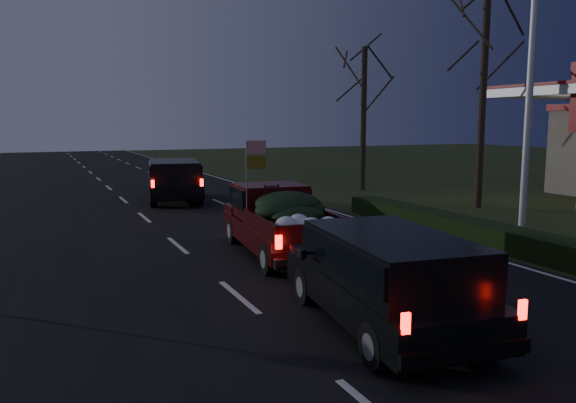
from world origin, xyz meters
name	(u,v)px	position (x,y,z in m)	size (l,w,h in m)	color
ground	(239,297)	(0.00, 0.00, 0.00)	(120.00, 120.00, 0.00)	black
road_asphalt	(239,297)	(0.00, 0.00, 0.01)	(14.00, 120.00, 0.02)	black
hedge_row	(453,226)	(7.80, 3.00, 0.30)	(1.00, 10.00, 0.60)	black
light_pole	(532,46)	(9.50, 2.00, 5.48)	(0.50, 0.90, 9.16)	silver
bare_tree_mid	(485,43)	(12.50, 7.00, 6.35)	(3.60, 3.60, 8.50)	black
bare_tree_far	(364,84)	(11.50, 14.00, 5.23)	(3.60, 3.60, 7.00)	black
pickup_truck	(280,217)	(2.16, 2.96, 0.97)	(2.39, 5.12, 2.60)	#3F0809
lead_suv	(174,176)	(1.95, 13.70, 1.08)	(2.89, 5.23, 1.42)	black
rear_suv	(388,271)	(1.63, -2.59, 0.98)	(2.44, 4.73, 1.30)	black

